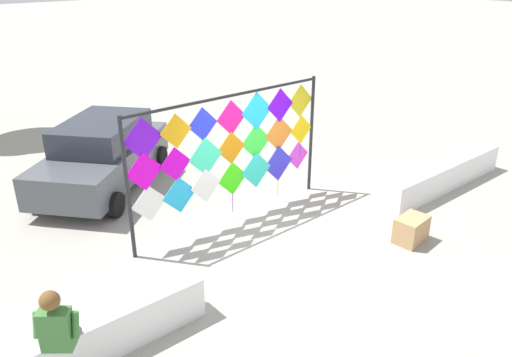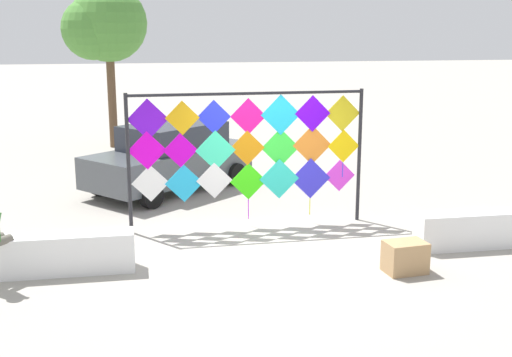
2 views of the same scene
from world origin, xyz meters
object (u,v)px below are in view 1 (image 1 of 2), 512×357
at_px(parked_car, 103,154).
at_px(kite_display_rack, 232,145).
at_px(cardboard_box_large, 411,230).
at_px(seated_vendor, 60,329).

bearing_deg(parked_car, kite_display_rack, -67.50).
bearing_deg(cardboard_box_large, seated_vendor, 174.13).
distance_m(seated_vendor, parked_car, 6.00).
relative_size(seated_vendor, parked_car, 0.36).
bearing_deg(kite_display_rack, seated_vendor, -152.41).
height_order(parked_car, cardboard_box_large, parked_car).
bearing_deg(seated_vendor, parked_car, 61.71).
bearing_deg(cardboard_box_large, kite_display_rack, 125.16).
distance_m(seated_vendor, cardboard_box_large, 6.17).
distance_m(kite_display_rack, parked_car, 3.47).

